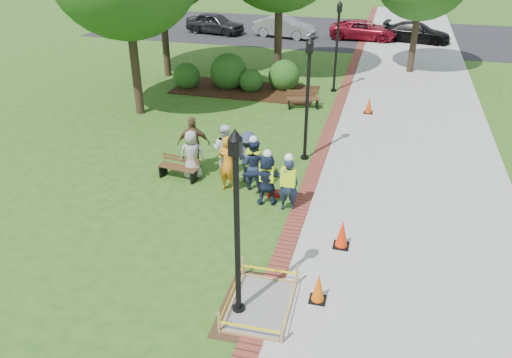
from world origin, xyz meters
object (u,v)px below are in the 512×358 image
(bench_near, at_px, (179,172))
(cone_front, at_px, (318,288))
(hivis_worker_c, at_px, (253,163))
(lamp_near, at_px, (237,213))
(hivis_worker_b, at_px, (288,182))
(hivis_worker_a, at_px, (267,177))
(wet_concrete_pad, at_px, (261,299))

(bench_near, relative_size, cone_front, 1.89)
(bench_near, distance_m, hivis_worker_c, 2.61)
(lamp_near, bearing_deg, cone_front, 25.23)
(hivis_worker_c, bearing_deg, hivis_worker_b, -36.96)
(hivis_worker_a, height_order, hivis_worker_b, hivis_worker_b)
(wet_concrete_pad, xyz_separation_m, lamp_near, (-0.43, -0.23, 2.25))
(cone_front, relative_size, lamp_near, 0.17)
(lamp_near, bearing_deg, hivis_worker_b, 88.34)
(cone_front, distance_m, lamp_near, 2.77)
(lamp_near, relative_size, hivis_worker_c, 2.39)
(cone_front, bearing_deg, hivis_worker_b, 111.78)
(cone_front, height_order, hivis_worker_b, hivis_worker_b)
(cone_front, relative_size, hivis_worker_a, 0.42)
(lamp_near, distance_m, hivis_worker_a, 4.91)
(bench_near, distance_m, cone_front, 7.06)
(hivis_worker_a, bearing_deg, bench_near, 165.76)
(hivis_worker_a, relative_size, hivis_worker_b, 0.99)
(bench_near, xyz_separation_m, cone_front, (5.30, -4.66, 0.12))
(bench_near, xyz_separation_m, hivis_worker_c, (2.53, 0.01, 0.66))
(hivis_worker_b, bearing_deg, wet_concrete_pad, -85.95)
(lamp_near, xyz_separation_m, hivis_worker_a, (-0.53, 4.62, -1.60))
(wet_concrete_pad, distance_m, bench_near, 6.63)
(bench_near, bearing_deg, hivis_worker_a, -14.24)
(wet_concrete_pad, relative_size, bench_near, 1.69)
(hivis_worker_a, relative_size, hivis_worker_c, 0.99)
(hivis_worker_a, height_order, hivis_worker_c, hivis_worker_c)
(bench_near, relative_size, lamp_near, 0.33)
(hivis_worker_b, relative_size, hivis_worker_c, 1.00)
(wet_concrete_pad, distance_m, cone_front, 1.30)
(lamp_near, distance_m, hivis_worker_c, 5.78)
(wet_concrete_pad, bearing_deg, hivis_worker_a, 102.29)
(hivis_worker_a, bearing_deg, hivis_worker_b, -13.68)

